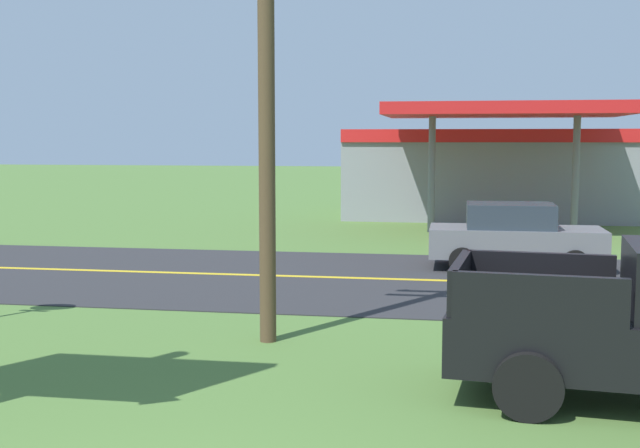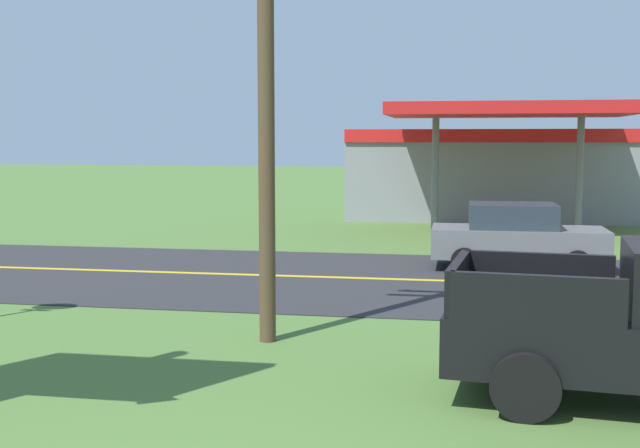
# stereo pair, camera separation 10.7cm
# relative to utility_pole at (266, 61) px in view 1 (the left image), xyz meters

# --- Properties ---
(road_asphalt) EXTENTS (140.00, 8.00, 0.02)m
(road_asphalt) POSITION_rel_utility_pole_xyz_m (0.69, 5.89, -4.40)
(road_asphalt) COLOR #2B2B2D
(road_asphalt) RESTS_ON ground
(road_centre_line) EXTENTS (126.00, 0.20, 0.01)m
(road_centre_line) POSITION_rel_utility_pole_xyz_m (0.69, 5.89, -4.39)
(road_centre_line) COLOR gold
(road_centre_line) RESTS_ON road_asphalt
(utility_pole) EXTENTS (2.16, 0.26, 8.17)m
(utility_pole) POSITION_rel_utility_pole_xyz_m (0.00, 0.00, 0.00)
(utility_pole) COLOR brown
(utility_pole) RESTS_ON ground
(gas_station) EXTENTS (12.00, 11.50, 4.40)m
(gas_station) POSITION_rel_utility_pole_xyz_m (4.52, 21.35, -2.47)
(gas_station) COLOR gray
(gas_station) RESTS_ON ground
(car_grey_near_lane) EXTENTS (4.20, 2.00, 1.64)m
(car_grey_near_lane) POSITION_rel_utility_pole_xyz_m (4.38, 7.89, -3.58)
(car_grey_near_lane) COLOR slate
(car_grey_near_lane) RESTS_ON ground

